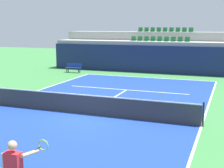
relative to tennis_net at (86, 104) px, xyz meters
The scene contains 13 objects.
ground_plane 0.51m from the tennis_net, ahead, with size 80.00×80.00×0.00m, color #387A3D.
court_surface 0.50m from the tennis_net, ahead, with size 11.00×24.00×0.01m, color navy.
baseline_far 11.96m from the tennis_net, 90.00° to the left, with size 11.00×0.10×0.00m, color white.
sideline_right 5.47m from the tennis_net, ahead, with size 0.10×24.00×0.00m, color white.
service_line_far 6.42m from the tennis_net, 90.00° to the left, with size 8.26×0.10×0.00m, color white.
centre_service_line 3.24m from the tennis_net, 90.00° to the left, with size 0.10×6.40×0.00m, color white.
back_wall 14.77m from the tennis_net, 90.00° to the left, with size 20.38×0.30×2.49m, color navy.
stands_tier_lower 16.12m from the tennis_net, 90.00° to the left, with size 20.38×2.40×2.82m, color #9E9E99.
stands_tier_upper 18.55m from the tennis_net, 90.00° to the left, with size 20.38×2.40×3.65m, color #9E9E99.
seating_row_lower 16.38m from the tennis_net, 90.00° to the left, with size 5.54×0.44×0.44m.
seating_row_upper 18.88m from the tennis_net, 90.00° to the left, with size 5.54×0.44×0.44m.
tennis_net is the anchor object (origin of this frame).
player_bench 14.40m from the tennis_net, 119.75° to the left, with size 1.50×0.40×0.85m.
Camera 1 is at (6.51, -13.60, 4.23)m, focal length 51.33 mm.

